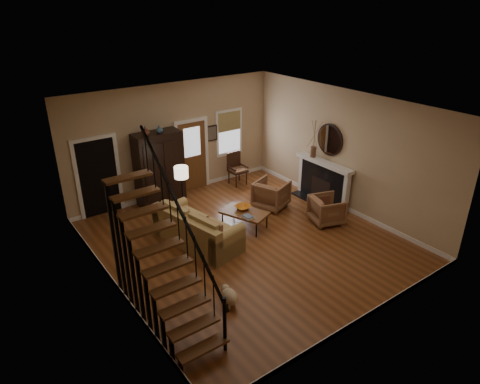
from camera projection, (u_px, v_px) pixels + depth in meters
room at (192, 166)px, 10.86m from camera, size 7.00×7.33×3.30m
staircase at (162, 243)px, 7.31m from camera, size 0.94×2.80×3.20m
fireplace at (324, 178)px, 12.14m from camera, size 0.33×1.95×2.30m
armoire at (159, 169)px, 11.92m from camera, size 1.30×0.60×2.10m
vase_a at (145, 131)px, 11.17m from camera, size 0.24×0.24×0.25m
vase_b at (159, 129)px, 11.39m from camera, size 0.20×0.20×0.21m
sofa at (197, 227)px, 10.19m from camera, size 1.40×2.39×0.83m
coffee_table at (245, 219)px, 10.97m from camera, size 1.07×1.33×0.44m
bowl at (243, 207)px, 10.99m from camera, size 0.40×0.40×0.10m
books at (248, 217)px, 10.58m from camera, size 0.21×0.29×0.05m
armchair_left at (327, 210)px, 11.15m from camera, size 1.00×0.99×0.73m
armchair_right at (271, 194)px, 11.95m from camera, size 1.11×1.09×0.79m
floor_lamp at (183, 195)px, 11.01m from camera, size 0.46×0.46×1.55m
side_chair at (238, 169)px, 13.36m from camera, size 0.54×0.54×1.02m
dog at (230, 297)px, 8.23m from camera, size 0.35×0.51×0.34m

